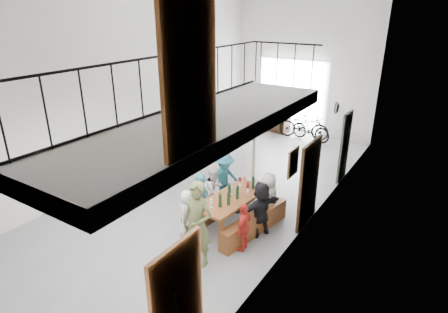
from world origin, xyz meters
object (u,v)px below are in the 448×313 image
Objects in this scene: side_bench at (152,160)px; bicycle_near at (304,126)px; serving_counter at (268,117)px; bench_inner at (213,210)px; oak_barrel at (222,128)px; host_standing at (198,224)px; tasting_table at (234,199)px.

side_bench is 5.92m from bicycle_near.
bench_inner is at bearing -66.26° from serving_counter.
oak_barrel is (-2.97, 4.99, 0.20)m from bench_inner.
oak_barrel is 7.50m from host_standing.
bicycle_near is at bearing 104.11° from tasting_table.
side_bench is at bearing -95.31° from serving_counter.
bench_inner is 7.24m from serving_counter.
bicycle_near is (-1.05, 8.14, -0.36)m from host_standing.
host_standing is (3.97, -3.00, 0.61)m from side_bench.
serving_counter is (-2.01, 6.95, 0.29)m from bench_inner.
side_bench is at bearing 138.35° from host_standing.
tasting_table is 7.50m from serving_counter.
bench_inner is 1.00× the size of side_bench.
bicycle_near is (2.93, 5.14, 0.24)m from side_bench.
tasting_table is at bearing -61.84° from serving_counter.
serving_counter is (1.25, 5.48, 0.24)m from side_bench.
tasting_table is 1.08× the size of serving_counter.
host_standing is at bearing -64.63° from serving_counter.
oak_barrel reaches higher than side_bench.
tasting_table is 0.80m from bench_inner.
oak_barrel is (0.30, 3.52, 0.16)m from side_bench.
serving_counter is at bearing 111.52° from bench_inner.
bench_inner is 6.63m from bicycle_near.
bench_inner is at bearing -24.21° from side_bench.
oak_barrel is 3.09m from bicycle_near.
bicycle_near is at bearing 92.71° from host_standing.
host_standing is at bearing -37.03° from side_bench.
side_bench is 5.62m from serving_counter.
host_standing is (0.71, -1.53, 0.65)m from bench_inner.
oak_barrel is 0.44× the size of serving_counter.
bicycle_near reaches higher than side_bench.
serving_counter is at bearing 116.49° from tasting_table.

